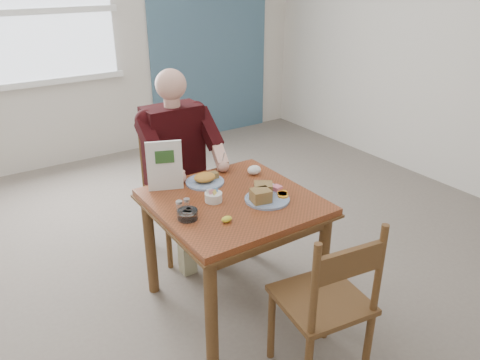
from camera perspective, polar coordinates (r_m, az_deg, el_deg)
floor at (r=3.17m, az=-0.76°, el=-14.45°), size 6.00×6.00×0.00m
wall_back at (r=5.28m, az=-19.68°, el=16.80°), size 5.50×0.00×5.50m
accent_panel at (r=5.87m, az=-3.69°, el=18.77°), size 1.60×0.02×2.80m
lemon_wedge at (r=2.51m, az=-1.63°, el=-4.80°), size 0.07×0.07×0.03m
napkin at (r=3.07m, az=1.74°, el=1.24°), size 0.11×0.09×0.06m
metal_dish at (r=2.90m, az=3.54°, el=-0.79°), size 0.11×0.11×0.01m
window at (r=5.14m, az=-24.39°, el=18.18°), size 1.72×0.04×1.42m
table at (r=2.81m, az=-0.83°, el=-4.31°), size 0.92×0.92×0.75m
chair_far at (r=3.51m, az=-7.90°, el=-1.29°), size 0.42×0.42×0.95m
chair_near at (r=2.44m, az=10.53°, el=-14.52°), size 0.48×0.48×0.95m
diner at (r=3.30m, az=-7.54°, el=3.33°), size 0.53×0.56×1.39m
near_plate at (r=2.73m, az=3.08°, el=-1.83°), size 0.34×0.34×0.09m
far_plate at (r=2.96m, az=-4.24°, el=0.10°), size 0.25×0.25×0.07m
caddy at (r=2.72m, az=-3.26°, el=-2.08°), size 0.10×0.10×0.08m
shakers at (r=2.61m, az=-6.95°, el=-3.19°), size 0.08×0.04×0.08m
creamer at (r=2.55m, az=-6.41°, el=-4.18°), size 0.13×0.13×0.05m
menu at (r=2.84m, az=-9.18°, el=1.74°), size 0.20×0.09×0.31m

